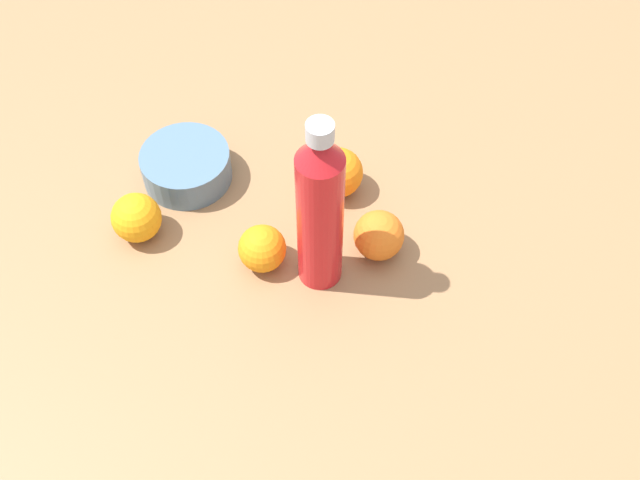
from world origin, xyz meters
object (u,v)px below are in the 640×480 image
object	(u,v)px
orange_0	(263,250)
ceramic_bowl	(186,166)
orange_2	(379,235)
orange_3	(338,173)
orange_1	(136,218)
water_bottle	(320,211)

from	to	relation	value
orange_0	ceramic_bowl	size ratio (longest dim) A/B	0.50
orange_2	orange_3	distance (m)	0.13
orange_1	orange_3	distance (m)	0.31
water_bottle	orange_3	distance (m)	0.19
orange_1	ceramic_bowl	bearing A→B (deg)	-47.95
water_bottle	orange_3	xyz separation A→B (m)	(0.14, -0.08, -0.11)
water_bottle	orange_3	bearing A→B (deg)	-63.34
water_bottle	orange_2	world-z (taller)	water_bottle
orange_1	orange_0	bearing A→B (deg)	-125.95
orange_3	ceramic_bowl	distance (m)	0.24
orange_1	orange_3	size ratio (longest dim) A/B	0.95
water_bottle	orange_3	size ratio (longest dim) A/B	3.88
water_bottle	orange_0	world-z (taller)	water_bottle
orange_3	ceramic_bowl	world-z (taller)	orange_3
orange_1	orange_2	size ratio (longest dim) A/B	1.00
orange_0	ceramic_bowl	bearing A→B (deg)	18.06
water_bottle	ceramic_bowl	bearing A→B (deg)	-4.44
water_bottle	orange_2	xyz separation A→B (m)	(0.01, -0.09, -0.11)
orange_3	orange_1	bearing A→B (deg)	86.86
ceramic_bowl	orange_1	bearing A→B (deg)	132.05
water_bottle	ceramic_bowl	xyz separation A→B (m)	(0.24, 0.14, -0.12)
orange_0	orange_1	world-z (taller)	orange_1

